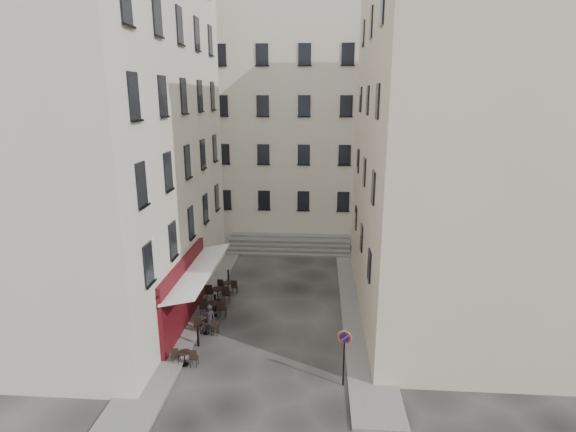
# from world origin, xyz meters

# --- Properties ---
(ground) EXTENTS (90.00, 90.00, 0.00)m
(ground) POSITION_xyz_m (0.00, 0.00, 0.00)
(ground) COLOR black
(ground) RESTS_ON ground
(sidewalk_left) EXTENTS (2.00, 22.00, 0.12)m
(sidewalk_left) POSITION_xyz_m (-4.50, 4.00, 0.06)
(sidewalk_left) COLOR slate
(sidewalk_left) RESTS_ON ground
(sidewalk_right) EXTENTS (2.00, 18.00, 0.12)m
(sidewalk_right) POSITION_xyz_m (4.50, 3.00, 0.06)
(sidewalk_right) COLOR slate
(sidewalk_right) RESTS_ON ground
(building_left) EXTENTS (12.20, 16.20, 20.60)m
(building_left) POSITION_xyz_m (-10.50, 3.00, 10.31)
(building_left) COLOR beige
(building_left) RESTS_ON ground
(building_right) EXTENTS (12.20, 14.20, 18.60)m
(building_right) POSITION_xyz_m (10.50, 3.50, 9.31)
(building_right) COLOR #C9B596
(building_right) RESTS_ON ground
(building_back) EXTENTS (18.20, 10.20, 18.60)m
(building_back) POSITION_xyz_m (-1.00, 19.00, 9.31)
(building_back) COLOR beige
(building_back) RESTS_ON ground
(cafe_storefront) EXTENTS (1.74, 7.30, 3.50)m
(cafe_storefront) POSITION_xyz_m (-4.32, 1.00, 1.88)
(cafe_storefront) COLOR #4A0A12
(cafe_storefront) RESTS_ON ground
(stone_steps) EXTENTS (9.00, 3.15, 0.80)m
(stone_steps) POSITION_xyz_m (0.00, 12.57, 0.40)
(stone_steps) COLOR #625F5D
(stone_steps) RESTS_ON ground
(bollard_near) EXTENTS (0.12, 0.12, 0.98)m
(bollard_near) POSITION_xyz_m (-3.25, -1.00, 0.53)
(bollard_near) COLOR black
(bollard_near) RESTS_ON ground
(bollard_mid) EXTENTS (0.12, 0.12, 0.98)m
(bollard_mid) POSITION_xyz_m (-3.25, 2.50, 0.53)
(bollard_mid) COLOR black
(bollard_mid) RESTS_ON ground
(bollard_far) EXTENTS (0.12, 0.12, 0.98)m
(bollard_far) POSITION_xyz_m (-3.25, 6.00, 0.53)
(bollard_far) COLOR black
(bollard_far) RESTS_ON ground
(no_parking_sign) EXTENTS (0.53, 0.21, 2.42)m
(no_parking_sign) POSITION_xyz_m (3.30, -3.45, 1.71)
(no_parking_sign) COLOR black
(no_parking_sign) RESTS_ON ground
(bistro_table_a) EXTENTS (1.16, 0.54, 0.81)m
(bistro_table_a) POSITION_xyz_m (-3.41, -2.54, 0.42)
(bistro_table_a) COLOR black
(bistro_table_a) RESTS_ON ground
(bistro_table_b) EXTENTS (1.17, 0.55, 0.82)m
(bistro_table_b) POSITION_xyz_m (-3.14, 0.13, 0.42)
(bistro_table_b) COLOR black
(bistro_table_b) RESTS_ON ground
(bistro_table_c) EXTENTS (1.41, 0.66, 0.99)m
(bistro_table_c) POSITION_xyz_m (-3.20, 1.87, 0.51)
(bistro_table_c) COLOR black
(bistro_table_c) RESTS_ON ground
(bistro_table_d) EXTENTS (1.41, 0.66, 0.99)m
(bistro_table_d) POSITION_xyz_m (-3.37, 3.67, 0.51)
(bistro_table_d) COLOR black
(bistro_table_d) RESTS_ON ground
(bistro_table_e) EXTENTS (1.18, 0.55, 0.83)m
(bistro_table_e) POSITION_xyz_m (-3.05, 4.84, 0.42)
(bistro_table_e) COLOR black
(bistro_table_e) RESTS_ON ground
(pedestrian) EXTENTS (0.60, 0.41, 1.63)m
(pedestrian) POSITION_xyz_m (-2.95, 0.03, 0.81)
(pedestrian) COLOR black
(pedestrian) RESTS_ON ground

